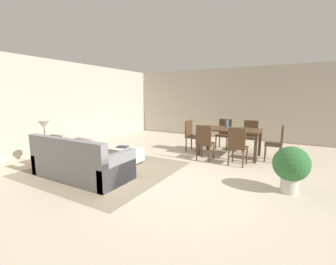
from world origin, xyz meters
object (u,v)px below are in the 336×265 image
(ottoman_table, at_px, (123,154))
(dining_chair_head_east, at_px, (277,141))
(dining_chair_head_west, at_px, (191,134))
(potted_plant, at_px, (291,166))
(dining_chair_near_right, at_px, (237,144))
(dining_chair_far_left, at_px, (224,132))
(dining_chair_far_right, at_px, (250,134))
(book_on_ottoman, at_px, (123,147))
(side_table, at_px, (46,148))
(vase_centerpiece, at_px, (227,124))
(dining_table, at_px, (230,132))
(dining_chair_near_left, at_px, (205,141))
(couch, at_px, (80,163))
(table_lamp, at_px, (44,125))

(ottoman_table, relative_size, dining_chair_head_east, 1.00)
(dining_chair_head_west, xyz_separation_m, potted_plant, (2.65, -1.90, -0.04))
(dining_chair_near_right, distance_m, dining_chair_far_left, 1.83)
(dining_chair_far_left, bearing_deg, dining_chair_far_right, -1.91)
(book_on_ottoman, bearing_deg, side_table, -141.22)
(dining_chair_near_right, height_order, vase_centerpiece, vase_centerpiece)
(dining_table, relative_size, dining_chair_near_right, 1.74)
(side_table, xyz_separation_m, book_on_ottoman, (1.38, 1.11, -0.04))
(dining_chair_near_left, height_order, dining_chair_head_east, same)
(potted_plant, bearing_deg, side_table, -167.11)
(side_table, distance_m, vase_centerpiece, 4.61)
(book_on_ottoman, bearing_deg, dining_chair_near_right, 23.86)
(ottoman_table, xyz_separation_m, potted_plant, (3.62, 0.07, 0.26))
(side_table, xyz_separation_m, dining_chair_near_left, (3.09, 2.26, 0.08))
(couch, height_order, dining_chair_near_right, dining_chair_near_right)
(dining_chair_near_right, xyz_separation_m, dining_chair_head_west, (-1.53, 0.82, 0.00))
(table_lamp, height_order, vase_centerpiece, table_lamp)
(dining_chair_near_right, bearing_deg, dining_chair_head_east, 46.33)
(dining_table, distance_m, dining_chair_near_right, 0.92)
(table_lamp, relative_size, dining_chair_near_left, 0.57)
(dining_chair_near_left, relative_size, book_on_ottoman, 3.54)
(table_lamp, xyz_separation_m, potted_plant, (5.03, 1.15, -0.49))
(dining_chair_far_left, relative_size, dining_chair_far_right, 1.00)
(dining_chair_far_right, xyz_separation_m, dining_chair_head_east, (0.77, -0.80, 0.00))
(dining_chair_near_left, xyz_separation_m, dining_chair_head_west, (-0.70, 0.79, 0.00))
(dining_chair_head_west, height_order, vase_centerpiece, vase_centerpiece)
(side_table, height_order, dining_chair_head_west, dining_chair_head_west)
(side_table, height_order, book_on_ottoman, side_table)
(ottoman_table, distance_m, dining_chair_near_left, 2.07)
(table_lamp, bearing_deg, dining_chair_near_right, 29.66)
(ottoman_table, distance_m, dining_table, 2.91)
(dining_chair_far_left, relative_size, potted_plant, 1.14)
(side_table, bearing_deg, couch, -5.26)
(dining_chair_head_east, height_order, dining_chair_head_west, same)
(dining_chair_head_east, xyz_separation_m, potted_plant, (0.33, -1.90, -0.04))
(ottoman_table, xyz_separation_m, dining_chair_head_west, (0.97, 1.97, 0.30))
(ottoman_table, height_order, side_table, side_table)
(couch, xyz_separation_m, table_lamp, (-1.33, 0.12, 0.67))
(ottoman_table, relative_size, dining_chair_far_left, 1.00)
(dining_table, relative_size, dining_chair_head_east, 1.74)
(ottoman_table, relative_size, potted_plant, 1.14)
(dining_chair_head_east, height_order, book_on_ottoman, dining_chair_head_east)
(ottoman_table, height_order, dining_chair_head_west, dining_chair_head_west)
(dining_table, height_order, dining_chair_near_left, dining_chair_near_left)
(dining_table, xyz_separation_m, dining_chair_head_west, (-1.13, 0.00, -0.15))
(dining_chair_far_right, xyz_separation_m, potted_plant, (1.11, -2.71, -0.04))
(dining_chair_far_left, relative_size, book_on_ottoman, 3.54)
(vase_centerpiece, height_order, potted_plant, vase_centerpiece)
(side_table, distance_m, dining_chair_head_west, 3.87)
(couch, bearing_deg, dining_chair_head_east, 43.27)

